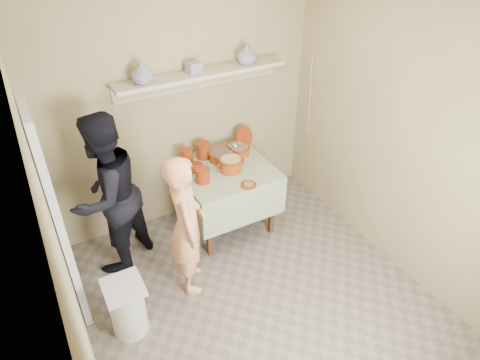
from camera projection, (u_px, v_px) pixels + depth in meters
ground at (265, 309)px, 3.96m from camera, size 3.50×3.50×0.00m
tile_panel at (57, 216)px, 3.51m from camera, size 0.06×0.70×2.00m
plate_stack_a at (187, 157)px, 4.58m from camera, size 0.14×0.14×0.18m
plate_stack_b at (203, 150)px, 4.69m from camera, size 0.15×0.15×0.18m
bowl_stack at (203, 175)px, 4.31m from camera, size 0.15×0.15×0.15m
empty_bowl at (195, 167)px, 4.53m from camera, size 0.18×0.18×0.05m
propped_lid at (244, 136)px, 4.90m from camera, size 0.26×0.16×0.23m
vase_right at (247, 54)px, 4.39m from camera, size 0.26×0.26×0.21m
vase_left at (142, 72)px, 3.94m from camera, size 0.28×0.28×0.21m
ceramic_box at (194, 68)px, 4.20m from camera, size 0.17×0.13×0.11m
person_cook at (187, 226)px, 3.85m from camera, size 0.48×0.60×1.43m
person_helper at (107, 195)px, 4.03m from camera, size 1.02×0.98×1.66m
room_shell at (272, 161)px, 3.06m from camera, size 3.04×3.54×2.62m
serving_table at (225, 177)px, 4.63m from camera, size 0.97×0.97×0.76m
cazuela_meat_a at (222, 155)px, 4.68m from camera, size 0.30×0.30×0.10m
cazuela_meat_b at (238, 149)px, 4.78m from camera, size 0.28×0.28×0.10m
ladle at (235, 146)px, 4.74m from camera, size 0.08×0.26×0.19m
cazuela_rice at (231, 163)px, 4.48m from camera, size 0.33×0.25×0.14m
front_plate at (249, 185)px, 4.28m from camera, size 0.16×0.16×0.03m
wall_shelf at (201, 75)px, 4.31m from camera, size 1.80×0.25×0.21m
trash_bin at (127, 308)px, 3.62m from camera, size 0.32×0.32×0.56m
electrical_cord at (310, 97)px, 4.92m from camera, size 0.01×0.05×0.90m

